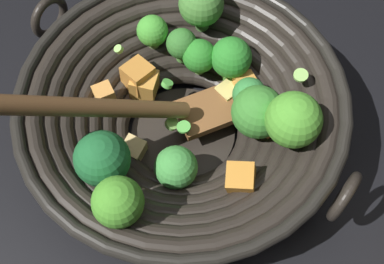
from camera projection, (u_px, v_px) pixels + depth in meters
name	position (u px, v px, depth m)	size (l,w,h in m)	color
ground_plane	(183.00, 136.00, 0.58)	(4.00, 4.00, 0.00)	black
wok	(184.00, 110.00, 0.53)	(0.40, 0.39, 0.23)	black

